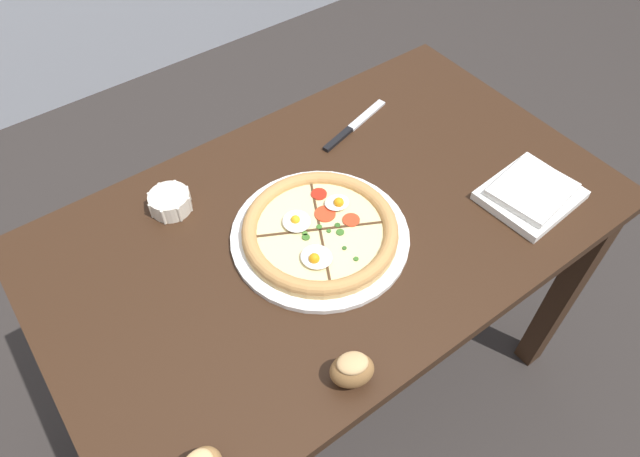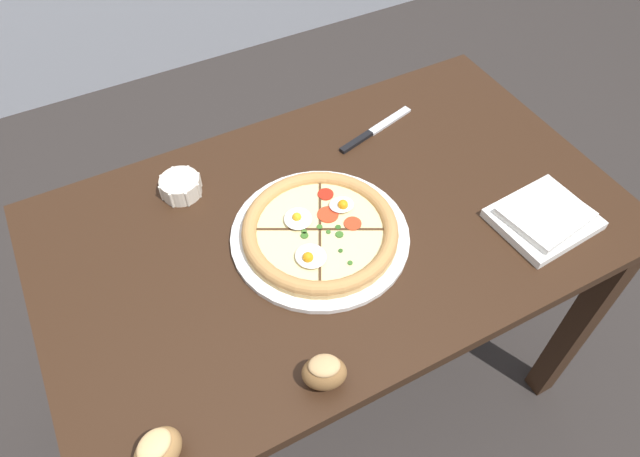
% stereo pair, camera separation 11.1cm
% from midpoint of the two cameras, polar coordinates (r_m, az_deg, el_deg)
% --- Properties ---
extents(ground_plane, '(12.00, 12.00, 0.00)m').
position_cam_midpoint_polar(ground_plane, '(1.89, -0.97, -14.68)').
color(ground_plane, '#2D2826').
extents(dining_table, '(1.25, 0.75, 0.78)m').
position_cam_midpoint_polar(dining_table, '(1.32, -1.33, -2.62)').
color(dining_table, '#331E11').
rests_on(dining_table, ground_plane).
extents(pizza, '(0.37, 0.37, 0.05)m').
position_cam_midpoint_polar(pizza, '(1.18, -2.68, -0.46)').
color(pizza, white).
rests_on(pizza, dining_table).
extents(ramekin_bowl, '(0.10, 0.10, 0.04)m').
position_cam_midpoint_polar(ramekin_bowl, '(1.29, -17.18, 2.46)').
color(ramekin_bowl, silver).
rests_on(ramekin_bowl, dining_table).
extents(napkin_folded, '(0.21, 0.19, 0.04)m').
position_cam_midpoint_polar(napkin_folded, '(1.32, 18.14, 3.24)').
color(napkin_folded, silver).
rests_on(napkin_folded, dining_table).
extents(bread_piece_mid, '(0.09, 0.08, 0.07)m').
position_cam_midpoint_polar(bread_piece_mid, '(1.00, -0.04, -14.12)').
color(bread_piece_mid, olive).
rests_on(bread_piece_mid, dining_table).
extents(knife_main, '(0.24, 0.08, 0.01)m').
position_cam_midpoint_polar(knife_main, '(1.44, 1.21, 10.15)').
color(knife_main, silver).
rests_on(knife_main, dining_table).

